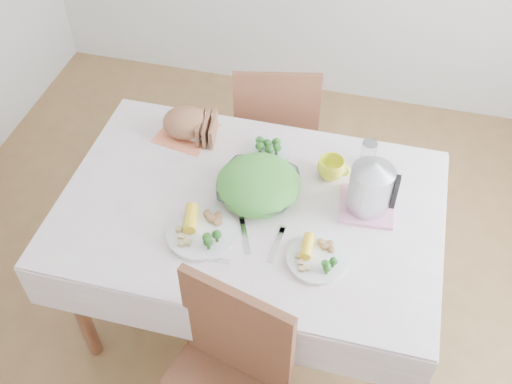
% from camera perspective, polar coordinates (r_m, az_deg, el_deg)
% --- Properties ---
extents(floor, '(3.60, 3.60, 0.00)m').
position_cam_1_polar(floor, '(2.98, -0.48, -11.02)').
color(floor, brown).
rests_on(floor, ground).
extents(dining_table, '(1.40, 0.90, 0.75)m').
position_cam_1_polar(dining_table, '(2.66, -0.53, -6.76)').
color(dining_table, brown).
rests_on(dining_table, floor).
extents(tablecloth, '(1.50, 1.00, 0.01)m').
position_cam_1_polar(tablecloth, '(2.37, -0.59, -1.31)').
color(tablecloth, silver).
rests_on(tablecloth, dining_table).
extents(chair_far, '(0.50, 0.50, 0.94)m').
position_cam_1_polar(chair_far, '(3.15, 1.89, 6.24)').
color(chair_far, brown).
rests_on(chair_far, floor).
extents(salad_bowl, '(0.32, 0.32, 0.08)m').
position_cam_1_polar(salad_bowl, '(2.37, 0.23, 0.27)').
color(salad_bowl, white).
rests_on(salad_bowl, tablecloth).
extents(dinner_plate_left, '(0.30, 0.30, 0.02)m').
position_cam_1_polar(dinner_plate_left, '(2.27, -5.19, -3.90)').
color(dinner_plate_left, white).
rests_on(dinner_plate_left, tablecloth).
extents(dinner_plate_right, '(0.29, 0.29, 0.02)m').
position_cam_1_polar(dinner_plate_right, '(2.19, 5.85, -6.35)').
color(dinner_plate_right, white).
rests_on(dinner_plate_right, tablecloth).
extents(broccoli_plate, '(0.21, 0.21, 0.02)m').
position_cam_1_polar(broccoli_plate, '(2.56, 1.08, 3.92)').
color(broccoli_plate, beige).
rests_on(broccoli_plate, tablecloth).
extents(napkin, '(0.27, 0.27, 0.00)m').
position_cam_1_polar(napkin, '(2.68, -6.64, 5.59)').
color(napkin, '#FF8655').
rests_on(napkin, tablecloth).
extents(bread_loaf, '(0.26, 0.25, 0.12)m').
position_cam_1_polar(bread_loaf, '(2.64, -6.75, 6.50)').
color(bread_loaf, brown).
rests_on(bread_loaf, napkin).
extents(fruit_bowl, '(0.17, 0.17, 0.04)m').
position_cam_1_polar(fruit_bowl, '(2.65, -5.62, 5.72)').
color(fruit_bowl, white).
rests_on(fruit_bowl, tablecloth).
extents(yellow_mug, '(0.12, 0.12, 0.09)m').
position_cam_1_polar(yellow_mug, '(2.46, 7.17, 2.26)').
color(yellow_mug, yellow).
rests_on(yellow_mug, tablecloth).
extents(glass_tumbler, '(0.07, 0.07, 0.12)m').
position_cam_1_polar(glass_tumbler, '(2.52, 10.64, 3.65)').
color(glass_tumbler, white).
rests_on(glass_tumbler, tablecloth).
extents(pink_tray, '(0.22, 0.22, 0.02)m').
position_cam_1_polar(pink_tray, '(2.39, 10.49, -1.35)').
color(pink_tray, pink).
rests_on(pink_tray, tablecloth).
extents(electric_kettle, '(0.20, 0.20, 0.23)m').
position_cam_1_polar(electric_kettle, '(2.30, 10.87, 0.52)').
color(electric_kettle, '#B2B5BA').
rests_on(electric_kettle, pink_tray).
extents(fork_left, '(0.09, 0.17, 0.00)m').
position_cam_1_polar(fork_left, '(2.26, -1.05, -4.22)').
color(fork_left, silver).
rests_on(fork_left, tablecloth).
extents(fork_right, '(0.03, 0.17, 0.00)m').
position_cam_1_polar(fork_right, '(2.23, 1.97, -5.04)').
color(fork_right, silver).
rests_on(fork_right, tablecloth).
extents(knife, '(0.19, 0.03, 0.00)m').
position_cam_1_polar(knife, '(2.20, -4.89, -6.25)').
color(knife, silver).
rests_on(knife, tablecloth).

